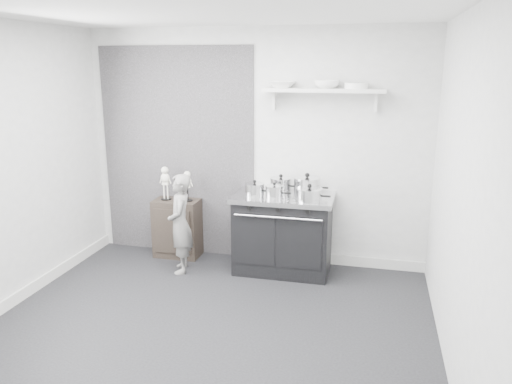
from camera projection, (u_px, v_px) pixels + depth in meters
ground at (206, 330)px, 4.43m from camera, size 4.00×4.00×0.00m
room_shell at (197, 144)px, 4.18m from camera, size 4.02×3.62×2.71m
wall_shelf at (324, 91)px, 5.33m from camera, size 1.30×0.26×0.24m
stove at (283, 233)px, 5.62m from camera, size 1.11×0.69×0.89m
side_cabinet at (177, 228)px, 6.07m from camera, size 0.54×0.32×0.71m
child at (180, 224)px, 5.56m from camera, size 0.39×0.48×1.13m
pot_front_left at (255, 190)px, 5.45m from camera, size 0.30×0.22×0.18m
pot_back_left at (281, 185)px, 5.62m from camera, size 0.33×0.24×0.21m
pot_back_right at (307, 186)px, 5.50m from camera, size 0.38×0.30×0.25m
pot_front_right at (309, 194)px, 5.25m from camera, size 0.36×0.28×0.19m
pot_front_center at (274, 192)px, 5.37m from camera, size 0.28×0.19×0.17m
skeleton_full at (165, 181)px, 5.95m from camera, size 0.13×0.08×0.47m
skeleton_torso at (187, 184)px, 5.89m from camera, size 0.12×0.08×0.42m
bowl_large at (282, 84)px, 5.41m from camera, size 0.30×0.30×0.07m
bowl_small at (327, 84)px, 5.30m from camera, size 0.27×0.27×0.08m
plate_stack at (356, 86)px, 5.23m from camera, size 0.25×0.25×0.06m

